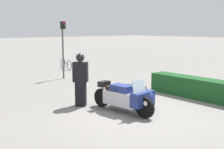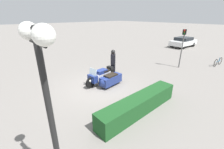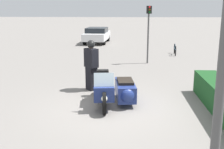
{
  "view_description": "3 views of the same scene",
  "coord_description": "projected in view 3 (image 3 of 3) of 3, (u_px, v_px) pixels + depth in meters",
  "views": [
    {
      "loc": [
        6.07,
        -6.29,
        2.66
      ],
      "look_at": [
        -1.3,
        -0.02,
        1.09
      ],
      "focal_mm": 45.0,
      "sensor_mm": 36.0,
      "label": 1
    },
    {
      "loc": [
        4.89,
        6.59,
        4.06
      ],
      "look_at": [
        -0.69,
        0.31,
        0.71
      ],
      "focal_mm": 24.0,
      "sensor_mm": 36.0,
      "label": 2
    },
    {
      "loc": [
        8.06,
        0.39,
        2.99
      ],
      "look_at": [
        -0.17,
        -0.09,
        1.01
      ],
      "focal_mm": 45.0,
      "sensor_mm": 36.0,
      "label": 3
    }
  ],
  "objects": [
    {
      "name": "ground_plane",
      "position": [
        115.0,
        108.0,
        8.55
      ],
      "size": [
        160.0,
        160.0,
        0.0
      ],
      "primitive_type": "plane",
      "color": "slate"
    },
    {
      "name": "parked_car_background",
      "position": [
        97.0,
        35.0,
        23.94
      ],
      "size": [
        4.27,
        2.05,
        1.3
      ],
      "rotation": [
        0.0,
        0.0,
        3.08
      ],
      "color": "silver",
      "rests_on": "ground"
    },
    {
      "name": "traffic_light_far",
      "position": [
        149.0,
        26.0,
        14.85
      ],
      "size": [
        0.22,
        0.28,
        3.06
      ],
      "rotation": [
        0.0,
        0.0,
        0.19
      ],
      "color": "#4C4C4C",
      "rests_on": "ground"
    },
    {
      "name": "officer_rider",
      "position": [
        91.0,
        64.0,
        10.22
      ],
      "size": [
        0.57,
        0.57,
        1.84
      ],
      "rotation": [
        0.0,
        0.0,
        2.34
      ],
      "color": "black",
      "rests_on": "ground"
    },
    {
      "name": "traffic_light_near",
      "position": [
        220.0,
        70.0,
        2.48
      ],
      "size": [
        0.22,
        0.29,
        3.78
      ],
      "rotation": [
        0.0,
        0.0,
        3.39
      ],
      "color": "#4C4C4C",
      "rests_on": "ground"
    },
    {
      "name": "police_motorcycle",
      "position": [
        115.0,
        89.0,
        8.83
      ],
      "size": [
        2.48,
        1.35,
        1.16
      ],
      "rotation": [
        0.0,
        0.0,
        0.11
      ],
      "color": "black",
      "rests_on": "ground"
    },
    {
      "name": "bicycle_parked",
      "position": [
        175.0,
        50.0,
        18.1
      ],
      "size": [
        1.61,
        0.19,
        0.7
      ],
      "rotation": [
        0.0,
        0.0,
        -0.09
      ],
      "color": "black",
      "rests_on": "ground"
    }
  ]
}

